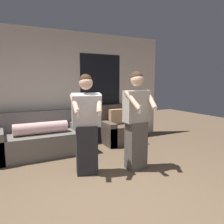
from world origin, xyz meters
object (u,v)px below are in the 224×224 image
couch (40,139)px  person_right (137,121)px  armchair (117,130)px  person_left (86,125)px

couch → person_right: (1.34, -1.62, 0.54)m
armchair → person_right: (-0.51, -1.65, 0.54)m
person_left → person_right: (0.84, -0.19, 0.04)m
person_left → person_right: size_ratio=0.97×
armchair → couch: bearing=-179.0°
armchair → person_left: person_left is taller
armchair → person_left: (-1.35, -1.45, 0.50)m
person_right → armchair: bearing=72.7°
person_left → person_right: bearing=-13.1°
armchair → person_left: bearing=-132.9°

